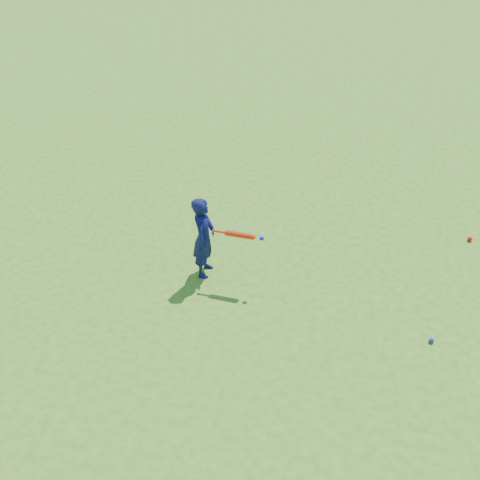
{
  "coord_description": "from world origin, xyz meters",
  "views": [
    {
      "loc": [
        1.0,
        -6.19,
        4.76
      ],
      "look_at": [
        0.14,
        -0.65,
        0.65
      ],
      "focal_mm": 40.0,
      "sensor_mm": 36.0,
      "label": 1
    }
  ],
  "objects_px": {
    "child": "(204,237)",
    "bat_swing": "(241,235)",
    "ground_ball_red": "(470,239)",
    "ground_ball_blue": "(431,340)"
  },
  "relations": [
    {
      "from": "bat_swing",
      "to": "child",
      "type": "bearing_deg",
      "value": 175.36
    },
    {
      "from": "child",
      "to": "ground_ball_red",
      "type": "height_order",
      "value": "child"
    },
    {
      "from": "child",
      "to": "ground_ball_red",
      "type": "distance_m",
      "value": 4.04
    },
    {
      "from": "child",
      "to": "bat_swing",
      "type": "distance_m",
      "value": 0.56
    },
    {
      "from": "child",
      "to": "bat_swing",
      "type": "relative_size",
      "value": 1.75
    },
    {
      "from": "ground_ball_red",
      "to": "bat_swing",
      "type": "distance_m",
      "value": 3.63
    },
    {
      "from": "ground_ball_red",
      "to": "bat_swing",
      "type": "bearing_deg",
      "value": -156.32
    },
    {
      "from": "child",
      "to": "ground_ball_blue",
      "type": "xyz_separation_m",
      "value": [
        2.94,
        -0.88,
        -0.56
      ]
    },
    {
      "from": "child",
      "to": "ground_ball_blue",
      "type": "height_order",
      "value": "child"
    },
    {
      "from": "ground_ball_blue",
      "to": "bat_swing",
      "type": "bearing_deg",
      "value": 162.2
    }
  ]
}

